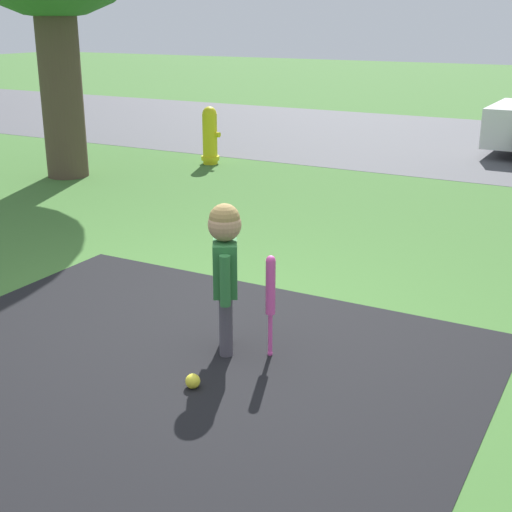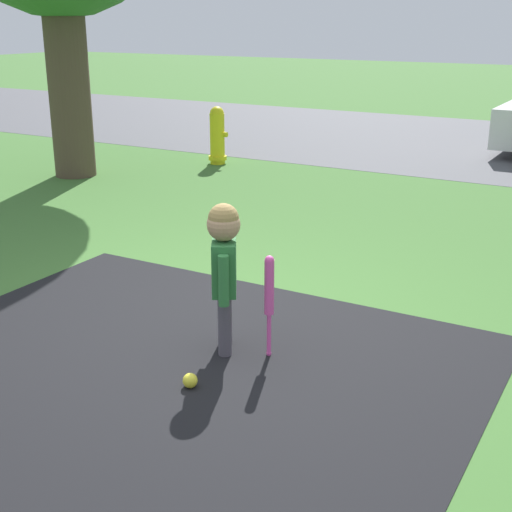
% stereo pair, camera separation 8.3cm
% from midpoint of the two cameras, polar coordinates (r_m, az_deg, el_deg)
% --- Properties ---
extents(ground_plane, '(60.00, 60.00, 0.00)m').
position_cam_midpoint_polar(ground_plane, '(4.92, -5.10, -5.92)').
color(ground_plane, '#3D6B2D').
extents(street_strip, '(40.00, 6.00, 0.01)m').
position_cam_midpoint_polar(street_strip, '(12.65, 17.62, 8.51)').
color(street_strip, '#4C4C51').
rests_on(street_strip, ground).
extents(child, '(0.26, 0.35, 0.97)m').
position_cam_midpoint_polar(child, '(4.40, -2.03, -0.08)').
color(child, '#4C4751').
rests_on(child, ground).
extents(baseball_bat, '(0.06, 0.06, 0.67)m').
position_cam_midpoint_polar(baseball_bat, '(4.38, 1.61, -2.88)').
color(baseball_bat, '#E54CA5').
rests_on(baseball_bat, ground).
extents(sports_ball, '(0.09, 0.09, 0.09)m').
position_cam_midpoint_polar(sports_ball, '(4.19, -4.72, -9.90)').
color(sports_ball, yellow).
rests_on(sports_ball, ground).
extents(fire_hydrant, '(0.30, 0.26, 0.82)m').
position_cam_midpoint_polar(fire_hydrant, '(10.40, -2.88, 9.56)').
color(fire_hydrant, yellow).
rests_on(fire_hydrant, ground).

